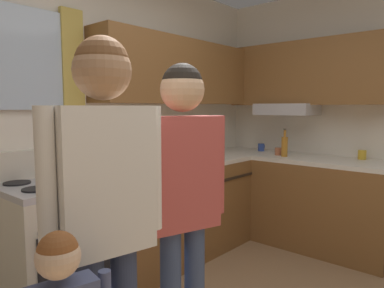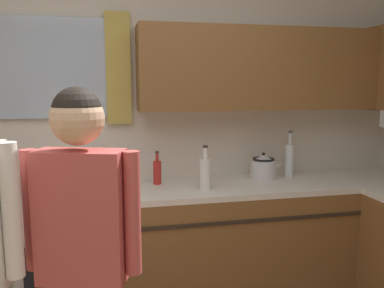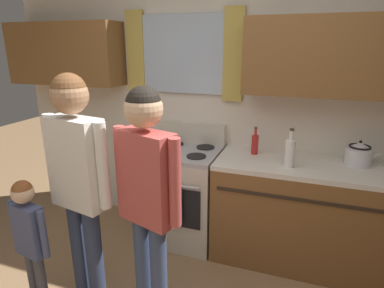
{
  "view_description": "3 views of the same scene",
  "coord_description": "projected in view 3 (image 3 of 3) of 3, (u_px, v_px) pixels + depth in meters",
  "views": [
    {
      "loc": [
        -1.48,
        -0.72,
        1.4
      ],
      "look_at": [
        0.32,
        0.86,
        1.16
      ],
      "focal_mm": 33.55,
      "sensor_mm": 36.0,
      "label": 1
    },
    {
      "loc": [
        -0.06,
        -1.15,
        1.62
      ],
      "look_at": [
        0.4,
        0.98,
        1.29
      ],
      "focal_mm": 36.63,
      "sensor_mm": 36.0,
      "label": 2
    },
    {
      "loc": [
        0.64,
        -1.08,
        1.83
      ],
      "look_at": [
        -0.07,
        0.98,
        1.15
      ],
      "focal_mm": 30.01,
      "sensor_mm": 36.0,
      "label": 3
    }
  ],
  "objects": [
    {
      "name": "stovetop_kettle",
      "position": [
        359.0,
        154.0,
        2.56
      ],
      "size": [
        0.27,
        0.2,
        0.21
      ],
      "color": "silver",
      "rests_on": "kitchen_counter_run"
    },
    {
      "name": "bottle_milk_white",
      "position": [
        290.0,
        152.0,
        2.52
      ],
      "size": [
        0.08,
        0.08,
        0.31
      ],
      "color": "white",
      "rests_on": "kitchen_counter_run"
    },
    {
      "name": "stove_oven",
      "position": [
        185.0,
        193.0,
        3.08
      ],
      "size": [
        0.62,
        0.67,
        1.1
      ],
      "color": "beige",
      "rests_on": "ground"
    },
    {
      "name": "bottle_sauce_red",
      "position": [
        255.0,
        144.0,
        2.83
      ],
      "size": [
        0.06,
        0.06,
        0.25
      ],
      "color": "red",
      "rests_on": "kitchen_counter_run"
    },
    {
      "name": "adult_holding_child",
      "position": [
        78.0,
        173.0,
        2.03
      ],
      "size": [
        0.51,
        0.23,
        1.68
      ],
      "color": "#2D3856",
      "rests_on": "ground"
    },
    {
      "name": "back_wall_unit",
      "position": [
        236.0,
        87.0,
        2.92
      ],
      "size": [
        4.6,
        0.42,
        2.6
      ],
      "color": "silver",
      "rests_on": "ground"
    },
    {
      "name": "small_child",
      "position": [
        30.0,
        235.0,
        2.09
      ],
      "size": [
        0.34,
        0.14,
        1.02
      ],
      "color": "#4C4C56",
      "rests_on": "ground"
    },
    {
      "name": "adult_in_plaid",
      "position": [
        147.0,
        187.0,
        1.91
      ],
      "size": [
        0.48,
        0.26,
        1.62
      ],
      "color": "#38476B",
      "rests_on": "ground"
    }
  ]
}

